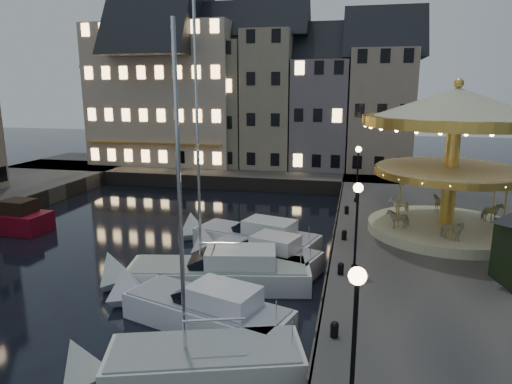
% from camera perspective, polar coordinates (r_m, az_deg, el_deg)
% --- Properties ---
extents(ground, '(160.00, 160.00, 0.00)m').
position_cam_1_polar(ground, '(22.63, -7.02, -12.25)').
color(ground, black).
rests_on(ground, ground).
extents(quay_east, '(16.00, 56.00, 1.30)m').
position_cam_1_polar(quay_east, '(27.69, 26.52, -7.35)').
color(quay_east, '#474442').
rests_on(quay_east, ground).
extents(quay_north, '(44.00, 12.00, 1.30)m').
position_cam_1_polar(quay_north, '(50.40, -5.10, 2.58)').
color(quay_north, '#474442').
rests_on(quay_north, ground).
extents(quaywall_e, '(0.15, 44.00, 1.30)m').
position_cam_1_polar(quaywall_e, '(26.82, 9.62, -6.76)').
color(quaywall_e, '#47423A').
rests_on(quaywall_e, ground).
extents(quaywall_n, '(48.00, 0.15, 1.30)m').
position_cam_1_polar(quaywall_n, '(44.19, -4.95, 1.14)').
color(quaywall_n, '#47423A').
rests_on(quaywall_n, ground).
extents(streetlamp_a, '(0.44, 0.44, 4.17)m').
position_cam_1_polar(streetlamp_a, '(11.67, 12.27, -15.80)').
color(streetlamp_a, black).
rests_on(streetlamp_a, quay_east).
extents(streetlamp_b, '(0.44, 0.44, 4.17)m').
position_cam_1_polar(streetlamp_b, '(21.02, 12.50, -2.77)').
color(streetlamp_b, black).
rests_on(streetlamp_b, quay_east).
extents(streetlamp_c, '(0.44, 0.44, 4.17)m').
position_cam_1_polar(streetlamp_c, '(34.23, 12.60, 3.19)').
color(streetlamp_c, black).
rests_on(streetlamp_c, quay_east).
extents(bollard_a, '(0.30, 0.30, 0.57)m').
position_cam_1_polar(bollard_a, '(16.35, 9.79, -16.49)').
color(bollard_a, black).
rests_on(bollard_a, quay_east).
extents(bollard_b, '(0.30, 0.30, 0.57)m').
position_cam_1_polar(bollard_b, '(21.32, 10.55, -9.31)').
color(bollard_b, black).
rests_on(bollard_b, quay_east).
extents(bollard_c, '(0.30, 0.30, 0.57)m').
position_cam_1_polar(bollard_c, '(26.02, 10.96, -5.22)').
color(bollard_c, black).
rests_on(bollard_c, quay_east).
extents(bollard_d, '(0.30, 0.30, 0.57)m').
position_cam_1_polar(bollard_d, '(31.31, 11.27, -2.15)').
color(bollard_d, black).
rests_on(bollard_d, quay_east).
extents(townhouse_na, '(5.50, 8.00, 12.80)m').
position_cam_1_polar(townhouse_na, '(55.99, -16.11, 10.50)').
color(townhouse_na, gray).
rests_on(townhouse_na, quay_north).
extents(townhouse_nb, '(6.16, 8.00, 13.80)m').
position_cam_1_polar(townhouse_nb, '(53.61, -10.91, 11.22)').
color(townhouse_nb, gray).
rests_on(townhouse_nb, quay_north).
extents(townhouse_nc, '(6.82, 8.00, 14.80)m').
position_cam_1_polar(townhouse_nc, '(51.52, -4.60, 11.91)').
color(townhouse_nc, gray).
rests_on(townhouse_nc, quay_north).
extents(townhouse_nd, '(5.50, 8.00, 15.80)m').
position_cam_1_polar(townhouse_nd, '(50.14, 1.84, 12.49)').
color(townhouse_nd, gray).
rests_on(townhouse_nd, quay_north).
extents(townhouse_ne, '(6.16, 8.00, 12.80)m').
position_cam_1_polar(townhouse_ne, '(49.46, 8.15, 10.62)').
color(townhouse_ne, slate).
rests_on(townhouse_ne, quay_north).
extents(townhouse_nf, '(6.82, 8.00, 13.80)m').
position_cam_1_polar(townhouse_nf, '(49.34, 15.32, 10.88)').
color(townhouse_nf, gray).
rests_on(townhouse_nf, quay_north).
extents(hotel_corner, '(17.60, 9.00, 16.80)m').
position_cam_1_polar(hotel_corner, '(53.58, -10.93, 12.82)').
color(hotel_corner, beige).
rests_on(hotel_corner, quay_north).
extents(motorboat_a, '(7.61, 4.54, 12.68)m').
position_cam_1_polar(motorboat_a, '(16.44, -8.47, -20.58)').
color(motorboat_a, silver).
rests_on(motorboat_a, ground).
extents(motorboat_b, '(8.15, 4.59, 2.15)m').
position_cam_1_polar(motorboat_b, '(19.54, -7.19, -14.43)').
color(motorboat_b, silver).
rests_on(motorboat_b, ground).
extents(motorboat_c, '(9.99, 4.37, 13.23)m').
position_cam_1_polar(motorboat_c, '(22.87, -5.60, -10.07)').
color(motorboat_c, silver).
rests_on(motorboat_c, ground).
extents(motorboat_d, '(7.19, 4.31, 2.15)m').
position_cam_1_polar(motorboat_d, '(25.21, 0.11, -7.90)').
color(motorboat_d, silver).
rests_on(motorboat_d, ground).
extents(motorboat_e, '(8.68, 4.63, 2.15)m').
position_cam_1_polar(motorboat_e, '(27.95, -0.72, -5.77)').
color(motorboat_e, silver).
rests_on(motorboat_e, ground).
extents(red_fishing_boat, '(6.94, 2.72, 5.75)m').
position_cam_1_polar(red_fishing_boat, '(36.02, -28.98, -3.08)').
color(red_fishing_boat, maroon).
rests_on(red_fishing_boat, ground).
extents(carousel, '(10.06, 10.06, 8.80)m').
position_cam_1_polar(carousel, '(27.84, 23.54, 6.70)').
color(carousel, beige).
rests_on(carousel, quay_east).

